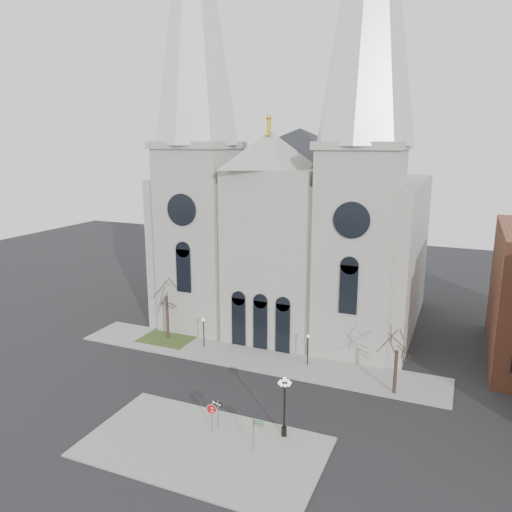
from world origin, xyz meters
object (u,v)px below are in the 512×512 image
at_px(stop_sign, 212,412).
at_px(globe_lamp, 285,399).
at_px(street_name_sign, 254,432).
at_px(one_way_sign, 218,409).

height_order(stop_sign, globe_lamp, globe_lamp).
distance_m(stop_sign, street_name_sign, 4.06).
relative_size(globe_lamp, one_way_sign, 2.08).
xyz_separation_m(one_way_sign, street_name_sign, (3.82, -1.59, -0.12)).
distance_m(one_way_sign, street_name_sign, 4.13).
height_order(stop_sign, street_name_sign, street_name_sign).
distance_m(globe_lamp, one_way_sign, 5.51).
distance_m(stop_sign, globe_lamp, 5.80).
height_order(one_way_sign, street_name_sign, street_name_sign).
bearing_deg(street_name_sign, one_way_sign, 152.29).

